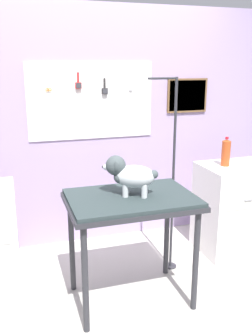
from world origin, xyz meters
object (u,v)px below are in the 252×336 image
(grooming_table, at_px, (131,208))
(cabinet_right, at_px, (235,208))
(grooming_arm, at_px, (172,185))
(dog, at_px, (129,174))
(soda_bottle, at_px, (226,152))

(grooming_table, relative_size, cabinet_right, 1.09)
(grooming_table, bearing_deg, grooming_arm, 35.51)
(grooming_table, distance_m, cabinet_right, 1.34)
(dog, distance_m, cabinet_right, 1.42)
(grooming_arm, distance_m, dog, 0.62)
(dog, height_order, soda_bottle, dog)
(grooming_table, xyz_separation_m, dog, (-0.01, 0.02, 0.25))
(cabinet_right, xyz_separation_m, soda_bottle, (-0.13, 0.03, 0.55))
(cabinet_right, distance_m, soda_bottle, 0.57)
(grooming_table, relative_size, dog, 2.38)
(soda_bottle, bearing_deg, cabinet_right, -12.05)
(dog, xyz_separation_m, soda_bottle, (1.09, 0.48, -0.02))
(grooming_table, bearing_deg, soda_bottle, 24.82)
(soda_bottle, bearing_deg, grooming_arm, -165.17)
(grooming_arm, relative_size, soda_bottle, 6.16)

